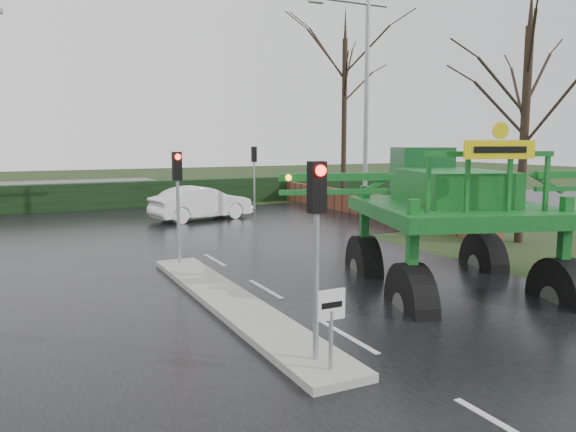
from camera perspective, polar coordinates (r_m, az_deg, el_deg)
name	(u,v)px	position (r m, az deg, el deg)	size (l,w,h in m)	color
ground	(348,338)	(11.37, 6.15, -12.21)	(140.00, 140.00, 0.00)	black
road_main	(196,250)	(20.22, -9.30, -3.41)	(14.00, 80.00, 0.02)	black
road_cross	(156,227)	(25.94, -13.23, -1.07)	(80.00, 12.00, 0.02)	black
median_island	(232,303)	(13.35, -5.70, -8.79)	(1.20, 10.00, 0.16)	gray
hedge_row	(123,195)	(33.63, -16.41, 2.06)	(44.00, 0.90, 1.50)	black
brick_wall	(353,202)	(30.01, 6.64, 1.39)	(0.40, 20.00, 1.20)	#592D1E
keep_left_sign	(331,316)	(9.17, 4.41, -10.13)	(0.50, 0.07, 1.35)	gray
traffic_signal_near	(317,218)	(9.24, 2.94, -0.22)	(0.26, 0.33, 3.52)	gray
traffic_signal_mid	(178,183)	(17.13, -11.16, 3.28)	(0.26, 0.33, 3.52)	gray
traffic_signal_far	(254,163)	(31.52, -3.47, 5.35)	(0.26, 0.33, 3.52)	gray
street_light_right	(361,91)	(25.31, 7.40, 12.44)	(3.85, 0.30, 10.00)	gray
tree_right_near	(526,104)	(22.92, 23.02, 10.42)	(5.60, 5.60, 9.64)	black
tree_right_far	(344,97)	(35.49, 5.75, 11.90)	(7.00, 7.00, 12.05)	black
crop_sprayer	(410,199)	(13.22, 12.25, 1.69)	(9.15, 6.98, 5.33)	black
white_sedan	(202,220)	(27.77, -8.75, -0.40)	(1.73, 4.95, 1.63)	white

